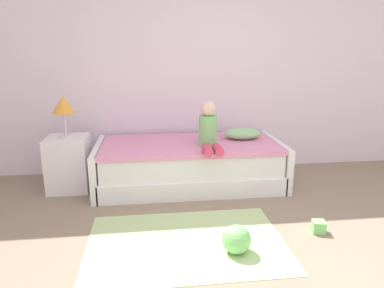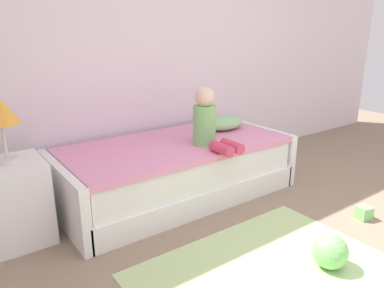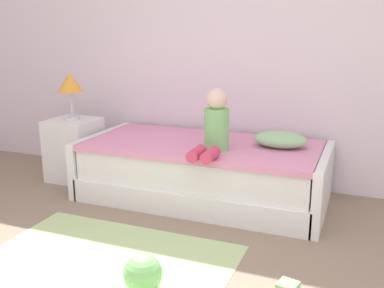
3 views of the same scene
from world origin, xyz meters
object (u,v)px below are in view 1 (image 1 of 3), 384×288
Objects in this scene: pillow at (242,133)px; child_figure at (209,129)px; toy_block at (319,227)px; nightstand at (69,163)px; table_lamp at (63,107)px; bed at (189,164)px; toy_ball at (236,239)px.

child_figure is at bearing -144.60° from pillow.
toy_block is (0.79, -1.04, -0.65)m from child_figure.
nightstand is 2.67m from toy_block.
table_lamp is at bearing -177.62° from pillow.
nightstand reaches higher than bed.
toy_block is (0.33, -1.37, -0.51)m from pillow.
table_lamp is 2.31m from toy_ball.
bed reaches higher than toy_ball.
bed is at bearing 128.61° from child_figure.
toy_ball is 2.15× the size of toy_block.
nightstand is 1.18× the size of child_figure.
toy_block is at bearing -52.62° from bed.
nightstand is 1.60m from child_figure.
pillow reaches higher than bed.
bed is at bearing 97.32° from toy_ball.
nightstand is (-1.35, 0.02, 0.05)m from bed.
toy_ball is (-0.45, -1.59, -0.45)m from pillow.
pillow is 1.95× the size of toy_ball.
toy_ball is (1.54, -1.50, -0.19)m from nightstand.
pillow is (0.64, 0.10, 0.32)m from bed.
pillow is at bearing 2.38° from table_lamp.
table_lamp is 2.03m from pillow.
nightstand is 1.33× the size of table_lamp.
child_figure reaches higher than pillow.
child_figure is at bearing -51.39° from bed.
child_figure is 1.16× the size of pillow.
pillow is 1.71m from toy_ball.
table_lamp is at bearing 135.69° from toy_ball.
nightstand is at bearing 179.28° from bed.
pillow reaches higher than toy_block.
table_lamp reaches higher than toy_block.
pillow reaches higher than nightstand.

